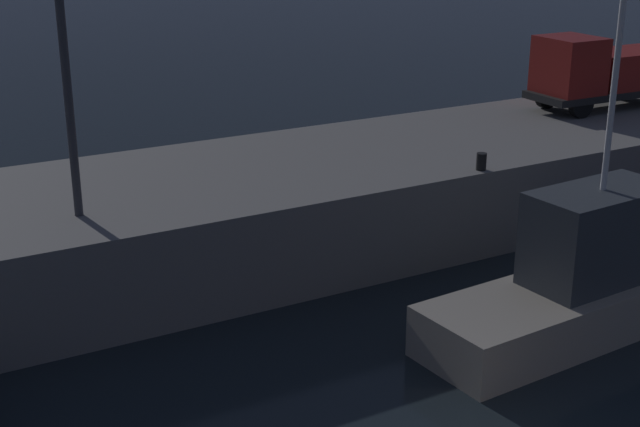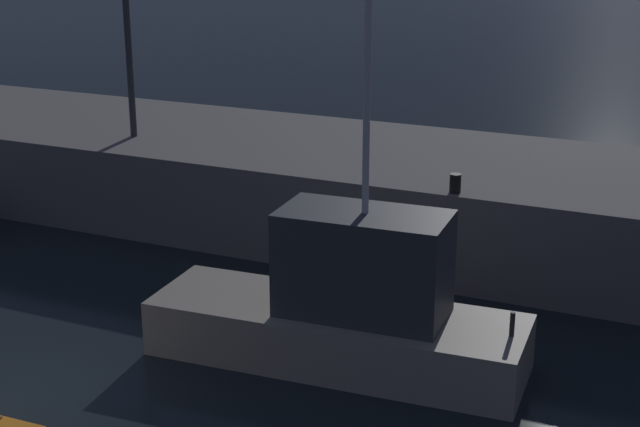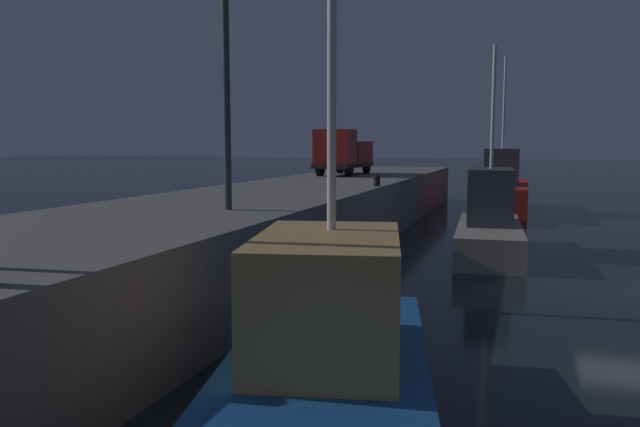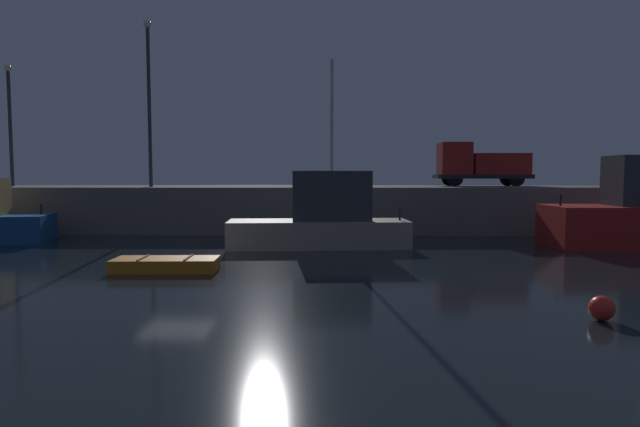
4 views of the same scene
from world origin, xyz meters
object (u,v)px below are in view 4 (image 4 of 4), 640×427
fishing_trawler_red (323,220)px  dinghy_orange_near (166,265)px  lamp_post_west (10,114)px  bollard_central (339,183)px  mooring_buoy_near (602,308)px  utility_truck (479,165)px  lamp_post_east (149,92)px

fishing_trawler_red → dinghy_orange_near: (-5.21, -6.01, -1.00)m
lamp_post_west → bollard_central: 19.89m
lamp_post_west → bollard_central: (19.27, -2.96, -3.97)m
mooring_buoy_near → utility_truck: (3.21, 20.82, 3.56)m
dinghy_orange_near → lamp_post_west: 20.18m
fishing_trawler_red → lamp_post_east: (-9.78, 6.52, 6.64)m
dinghy_orange_near → utility_truck: (14.63, 14.88, 3.62)m
dinghy_orange_near → lamp_post_east: size_ratio=0.38×
dinghy_orange_near → mooring_buoy_near: (11.41, -5.94, 0.06)m
mooring_buoy_near → bollard_central: size_ratio=1.16×
lamp_post_east → bollard_central: 11.90m
fishing_trawler_red → mooring_buoy_near: 13.50m
mooring_buoy_near → fishing_trawler_red: bearing=117.4°
fishing_trawler_red → bollard_central: (0.84, 4.81, 1.56)m
dinghy_orange_near → bollard_central: 12.66m
dinghy_orange_near → utility_truck: utility_truck is taller
fishing_trawler_red → lamp_post_east: size_ratio=0.89×
utility_truck → bollard_central: 9.55m
dinghy_orange_near → mooring_buoy_near: bearing=-27.5°
fishing_trawler_red → utility_truck: fishing_trawler_red is taller
bollard_central → dinghy_orange_near: bearing=-119.2°
utility_truck → bollard_central: size_ratio=11.95×
fishing_trawler_red → dinghy_orange_near: fishing_trawler_red is taller
utility_truck → bollard_central: (-8.57, -4.06, -1.06)m
lamp_post_west → bollard_central: lamp_post_west is taller
lamp_post_west → utility_truck: (27.84, 1.10, -2.92)m
fishing_trawler_red → mooring_buoy_near: fishing_trawler_red is taller
fishing_trawler_red → utility_truck: 13.20m
mooring_buoy_near → bollard_central: 17.78m
dinghy_orange_near → lamp_post_east: lamp_post_east is taller
utility_truck → bollard_central: utility_truck is taller
dinghy_orange_near → lamp_post_west: bearing=133.8°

